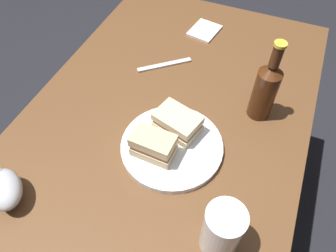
{
  "coord_description": "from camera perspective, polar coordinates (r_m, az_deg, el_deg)",
  "views": [
    {
      "loc": [
        -0.53,
        -0.23,
        1.44
      ],
      "look_at": [
        -0.04,
        -0.03,
        0.76
      ],
      "focal_mm": 34.48,
      "sensor_mm": 36.0,
      "label": 1
    }
  ],
  "objects": [
    {
      "name": "fork",
      "position": [
        1.06,
        -0.63,
        10.74
      ],
      "size": [
        0.13,
        0.15,
        0.01
      ],
      "primitive_type": "cube",
      "rotation": [
        0.0,
        0.0,
        5.41
      ],
      "color": "silver",
      "rests_on": "dining_table"
    },
    {
      "name": "potato_wedge_middle",
      "position": [
        0.87,
        -0.14,
        0.73
      ],
      "size": [
        0.03,
        0.05,
        0.02
      ],
      "primitive_type": "cube",
      "rotation": [
        0.0,
        0.0,
        1.37
      ],
      "color": "#B77F33",
      "rests_on": "plate"
    },
    {
      "name": "ground_plane",
      "position": [
        1.55,
        -0.39,
        -16.1
      ],
      "size": [
        6.0,
        6.0,
        0.0
      ],
      "primitive_type": "plane",
      "color": "black"
    },
    {
      "name": "sandwich_half_left",
      "position": [
        0.84,
        1.68,
        0.61
      ],
      "size": [
        0.11,
        0.13,
        0.06
      ],
      "color": "beige",
      "rests_on": "plate"
    },
    {
      "name": "gravy_boat",
      "position": [
        0.83,
        -26.92,
        -9.86
      ],
      "size": [
        0.13,
        0.13,
        0.07
      ],
      "color": "#B7B7BC",
      "rests_on": "dining_table"
    },
    {
      "name": "potato_wedge_back",
      "position": [
        0.83,
        -2.62,
        -3.04
      ],
      "size": [
        0.04,
        0.05,
        0.02
      ],
      "primitive_type": "cube",
      "rotation": [
        0.0,
        0.0,
        5.25
      ],
      "color": "gold",
      "rests_on": "plate"
    },
    {
      "name": "pint_glass",
      "position": [
        0.69,
        9.45,
        -17.97
      ],
      "size": [
        0.08,
        0.08,
        0.14
      ],
      "color": "white",
      "rests_on": "dining_table"
    },
    {
      "name": "plate",
      "position": [
        0.84,
        0.68,
        -3.64
      ],
      "size": [
        0.27,
        0.27,
        0.02
      ],
      "primitive_type": "cylinder",
      "color": "white",
      "rests_on": "dining_table"
    },
    {
      "name": "potato_wedge_left_edge",
      "position": [
        0.85,
        0.04,
        -1.24
      ],
      "size": [
        0.03,
        0.05,
        0.01
      ],
      "primitive_type": "cube",
      "rotation": [
        0.0,
        0.0,
        1.16
      ],
      "color": "gold",
      "rests_on": "plate"
    },
    {
      "name": "potato_wedge_front",
      "position": [
        0.86,
        -0.46,
        -0.35
      ],
      "size": [
        0.04,
        0.05,
        0.01
      ],
      "primitive_type": "cube",
      "rotation": [
        0.0,
        0.0,
        5.14
      ],
      "color": "#B77F33",
      "rests_on": "plate"
    },
    {
      "name": "cider_bottle",
      "position": [
        0.89,
        16.85,
        6.27
      ],
      "size": [
        0.06,
        0.06,
        0.24
      ],
      "color": "#47230F",
      "rests_on": "dining_table"
    },
    {
      "name": "sandwich_half_right",
      "position": [
        0.79,
        -2.6,
        -3.45
      ],
      "size": [
        0.07,
        0.11,
        0.07
      ],
      "color": "#CCB284",
      "rests_on": "plate"
    },
    {
      "name": "napkin",
      "position": [
        1.21,
        6.48,
        16.43
      ],
      "size": [
        0.12,
        0.11,
        0.01
      ],
      "primitive_type": "cube",
      "rotation": [
        0.0,
        0.0,
        -0.17
      ],
      "color": "white",
      "rests_on": "dining_table"
    },
    {
      "name": "dining_table",
      "position": [
        1.22,
        -0.48,
        -9.64
      ],
      "size": [
        1.24,
        0.78,
        0.73
      ],
      "primitive_type": "cube",
      "color": "brown",
      "rests_on": "ground"
    }
  ]
}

